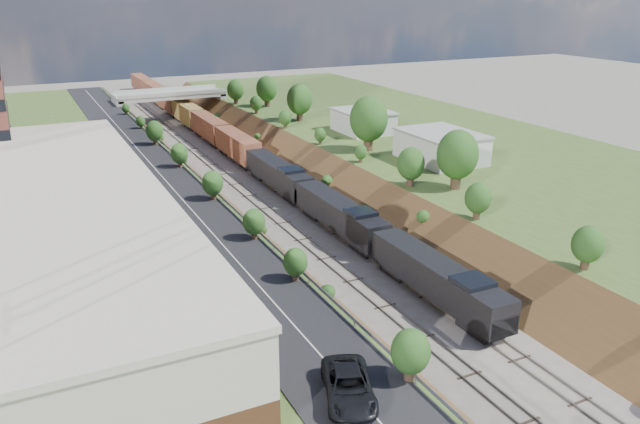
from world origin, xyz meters
TOP-DOWN VIEW (x-y plane):
  - platform_left at (-33.00, 60.00)m, footprint 44.00×180.00m
  - platform_right at (33.00, 60.00)m, footprint 44.00×180.00m
  - embankment_left at (-11.00, 60.00)m, footprint 10.00×180.00m
  - embankment_right at (11.00, 60.00)m, footprint 10.00×180.00m
  - rail_left_track at (-2.60, 60.00)m, footprint 1.58×180.00m
  - rail_right_track at (2.60, 60.00)m, footprint 1.58×180.00m
  - road at (-15.50, 60.00)m, footprint 8.00×180.00m
  - guardrail at (-11.40, 59.80)m, footprint 0.10×171.00m
  - commercial_building at (-28.00, 38.00)m, footprint 14.30×62.30m
  - overpass at (0.00, 122.00)m, footprint 24.50×8.30m
  - white_building_near at (23.50, 52.00)m, footprint 9.00×12.00m
  - white_building_far at (23.00, 74.00)m, footprint 8.00×10.00m
  - tree_right_large at (17.00, 40.00)m, footprint 5.25×5.25m
  - tree_left_crest at (-11.80, 20.00)m, footprint 2.45×2.45m
  - freight_train at (2.60, 98.69)m, footprint 3.22×163.52m
  - suv at (-16.08, 7.87)m, footprint 4.95×6.98m

SIDE VIEW (x-z plane):
  - embankment_left at x=-11.00m, z-range -5.00..5.00m
  - embankment_right at x=11.00m, z-range -5.00..5.00m
  - rail_left_track at x=-2.60m, z-range 0.00..0.18m
  - rail_right_track at x=2.60m, z-range 0.00..0.18m
  - platform_left at x=-33.00m, z-range 0.00..5.00m
  - platform_right at x=33.00m, z-range 0.00..5.00m
  - freight_train at x=2.60m, z-range 0.33..5.10m
  - overpass at x=0.00m, z-range 1.22..8.62m
  - road at x=-15.50m, z-range 5.00..5.10m
  - guardrail at x=-11.40m, z-range 5.20..5.90m
  - suv at x=-16.08m, z-range 5.10..6.87m
  - white_building_far at x=23.00m, z-range 5.00..8.60m
  - white_building_near at x=23.50m, z-range 5.00..9.00m
  - tree_left_crest at x=-11.80m, z-range 5.26..8.82m
  - commercial_building at x=-28.00m, z-range 5.01..12.01m
  - tree_right_large at x=17.00m, z-range 5.58..13.19m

